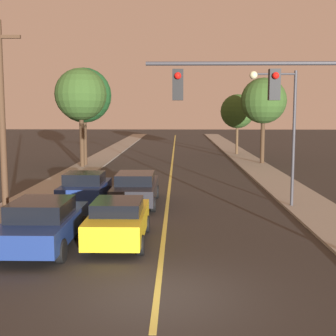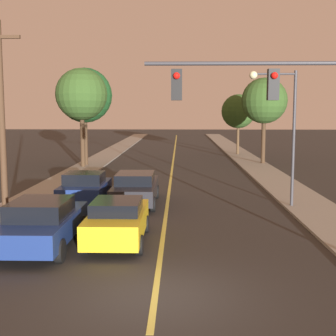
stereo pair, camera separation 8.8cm
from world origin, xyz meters
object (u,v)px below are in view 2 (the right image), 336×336
(car_outer_lane_second, at_px, (85,188))
(tree_left_far, at_px, (85,95))
(car_near_lane_second, at_px, (136,188))
(car_near_lane_front, at_px, (118,220))
(car_outer_lane_front, at_px, (42,223))
(tree_right_far, at_px, (238,111))
(utility_pole_left, at_px, (2,121))
(traffic_signal_mast, at_px, (286,111))
(tree_right_near, at_px, (264,101))
(streetlamp_right, at_px, (282,117))
(tree_left_near, at_px, (82,95))

(car_outer_lane_second, relative_size, tree_left_far, 0.50)
(car_near_lane_second, bearing_deg, car_near_lane_front, -90.00)
(car_near_lane_front, height_order, car_outer_lane_front, car_outer_lane_front)
(car_near_lane_second, relative_size, tree_right_far, 0.86)
(car_near_lane_front, relative_size, utility_pole_left, 0.58)
(car_outer_lane_front, distance_m, tree_right_far, 33.96)
(car_outer_lane_front, bearing_deg, car_near_lane_second, 71.62)
(car_outer_lane_second, height_order, traffic_signal_mast, traffic_signal_mast)
(car_outer_lane_front, bearing_deg, tree_right_near, 64.67)
(tree_left_far, bearing_deg, car_near_lane_front, -75.99)
(utility_pole_left, height_order, tree_right_near, utility_pole_left)
(streetlamp_right, xyz_separation_m, utility_pole_left, (-11.17, -4.12, -0.08))
(tree_left_far, xyz_separation_m, tree_right_far, (13.33, 9.77, -1.27))
(car_near_lane_front, xyz_separation_m, car_outer_lane_second, (-2.37, 6.26, 0.04))
(car_near_lane_second, distance_m, tree_right_far, 26.50)
(car_near_lane_second, xyz_separation_m, streetlamp_right, (6.69, -0.60, 3.35))
(streetlamp_right, bearing_deg, car_outer_lane_front, -144.19)
(car_near_lane_second, height_order, car_outer_lane_second, car_outer_lane_second)
(car_near_lane_second, height_order, tree_left_far, tree_left_far)
(traffic_signal_mast, bearing_deg, car_near_lane_front, 163.08)
(streetlamp_right, bearing_deg, tree_left_far, 127.35)
(tree_left_far, height_order, tree_right_far, tree_left_far)
(car_near_lane_second, xyz_separation_m, tree_left_near, (-5.44, 14.12, 4.87))
(car_outer_lane_second, height_order, utility_pole_left, utility_pole_left)
(car_outer_lane_front, distance_m, car_outer_lane_second, 6.93)
(car_near_lane_second, bearing_deg, car_outer_lane_second, -175.04)
(tree_left_near, distance_m, tree_left_far, 1.15)
(car_outer_lane_second, relative_size, tree_right_near, 0.55)
(streetlamp_right, bearing_deg, car_near_lane_front, -138.75)
(car_outer_lane_second, xyz_separation_m, tree_right_near, (11.37, 17.08, 4.42))
(utility_pole_left, bearing_deg, tree_left_near, 92.93)
(traffic_signal_mast, relative_size, utility_pole_left, 0.83)
(car_near_lane_front, height_order, car_near_lane_second, car_near_lane_second)
(utility_pole_left, relative_size, tree_right_far, 1.27)
(car_near_lane_front, height_order, car_outer_lane_second, car_outer_lane_second)
(streetlamp_right, relative_size, tree_left_near, 0.81)
(traffic_signal_mast, height_order, utility_pole_left, utility_pole_left)
(streetlamp_right, bearing_deg, tree_right_near, 82.48)
(utility_pole_left, distance_m, tree_left_near, 18.93)
(car_near_lane_front, relative_size, car_outer_lane_second, 1.13)
(car_outer_lane_front, relative_size, utility_pole_left, 0.65)
(car_near_lane_front, xyz_separation_m, tree_left_near, (-5.44, 20.58, 4.89))
(car_near_lane_second, bearing_deg, traffic_signal_mast, -57.18)
(tree_left_near, relative_size, tree_left_far, 0.98)
(car_outer_lane_front, xyz_separation_m, tree_right_near, (11.37, 24.01, 4.40))
(car_near_lane_second, distance_m, tree_right_near, 19.63)
(streetlamp_right, xyz_separation_m, tree_right_far, (1.22, 25.64, 0.22))
(car_near_lane_second, distance_m, tree_left_far, 16.91)
(car_near_lane_front, xyz_separation_m, car_near_lane_second, (-0.00, 6.47, 0.03))
(car_near_lane_front, bearing_deg, streetlamp_right, 41.25)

